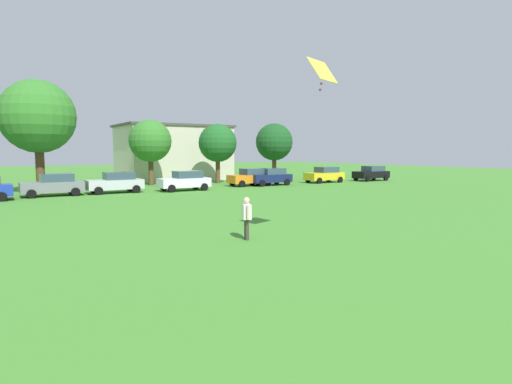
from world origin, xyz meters
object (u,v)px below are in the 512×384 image
(adult_bystander, at_px, (247,214))
(parked_car_orange_5, at_px, (251,177))
(tree_far_right, at_px, (274,142))
(parked_car_black_8, at_px, (372,173))
(tree_center_left, at_px, (38,117))
(tree_right, at_px, (218,143))
(kite, at_px, (322,72))
(parked_car_yellow_7, at_px, (325,175))
(parked_car_white_4, at_px, (185,181))
(parked_car_navy_6, at_px, (270,177))
(tree_center_right, at_px, (150,141))
(parked_car_gray_2, at_px, (53,185))
(parked_car_silver_3, at_px, (116,182))

(adult_bystander, bearing_deg, parked_car_orange_5, -10.26)
(parked_car_orange_5, distance_m, tree_far_right, 7.90)
(parked_car_black_8, relative_size, tree_center_left, 0.48)
(adult_bystander, xyz_separation_m, tree_right, (12.26, 25.92, 3.21))
(kite, bearing_deg, tree_right, 69.89)
(parked_car_yellow_7, height_order, tree_right, tree_right)
(parked_car_yellow_7, bearing_deg, tree_right, -28.70)
(parked_car_white_4, distance_m, tree_far_right, 14.63)
(parked_car_navy_6, bearing_deg, parked_car_orange_5, -15.51)
(tree_right, xyz_separation_m, tree_far_right, (6.82, -0.56, 0.17))
(parked_car_navy_6, distance_m, tree_right, 6.96)
(parked_car_navy_6, bearing_deg, tree_far_right, -128.54)
(parked_car_navy_6, bearing_deg, parked_car_black_8, 176.68)
(tree_center_left, bearing_deg, tree_center_right, 16.51)
(tree_center_right, bearing_deg, adult_bystander, -101.38)
(parked_car_orange_5, height_order, tree_right, tree_right)
(parked_car_gray_2, height_order, parked_car_navy_6, same)
(parked_car_black_8, height_order, tree_center_left, tree_center_left)
(parked_car_gray_2, bearing_deg, parked_car_navy_6, 178.46)
(tree_far_right, bearing_deg, tree_center_left, -176.72)
(adult_bystander, xyz_separation_m, parked_car_black_8, (28.76, 19.84, -0.11))
(parked_car_navy_6, height_order, parked_car_yellow_7, same)
(tree_right, bearing_deg, parked_car_yellow_7, -28.70)
(parked_car_orange_5, distance_m, parked_car_navy_6, 2.00)
(parked_car_black_8, xyz_separation_m, tree_right, (-16.50, 6.08, 3.32))
(adult_bystander, height_order, parked_car_gray_2, parked_car_gray_2)
(parked_car_navy_6, distance_m, parked_car_yellow_7, 6.95)
(parked_car_gray_2, height_order, tree_far_right, tree_far_right)
(parked_car_silver_3, bearing_deg, kite, 94.04)
(adult_bystander, xyz_separation_m, parked_car_silver_3, (0.50, 21.03, -0.11))
(parked_car_gray_2, distance_m, parked_car_silver_3, 4.55)
(adult_bystander, xyz_separation_m, parked_car_white_4, (5.97, 19.89, -0.11))
(kite, relative_size, parked_car_black_8, 0.33)
(parked_car_silver_3, height_order, parked_car_orange_5, same)
(adult_bystander, height_order, tree_center_left, tree_center_left)
(parked_car_white_4, xyz_separation_m, tree_far_right, (13.11, 5.47, 3.49))
(parked_car_orange_5, relative_size, tree_center_right, 0.67)
(kite, bearing_deg, parked_car_orange_5, 63.85)
(tree_right, bearing_deg, parked_car_silver_3, -157.42)
(parked_car_gray_2, xyz_separation_m, tree_center_left, (-0.55, 2.87, 5.18))
(parked_car_silver_3, distance_m, parked_car_orange_5, 12.87)
(tree_center_left, relative_size, tree_far_right, 1.39)
(adult_bystander, relative_size, tree_right, 0.26)
(parked_car_yellow_7, bearing_deg, parked_car_black_8, 174.59)
(tree_right, bearing_deg, parked_car_white_4, -136.18)
(parked_car_white_4, height_order, tree_center_right, tree_center_right)
(parked_car_black_8, xyz_separation_m, tree_far_right, (-9.68, 5.52, 3.49))
(parked_car_yellow_7, height_order, tree_center_left, tree_center_left)
(parked_car_yellow_7, distance_m, tree_right, 11.86)
(tree_center_left, height_order, tree_center_right, tree_center_left)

